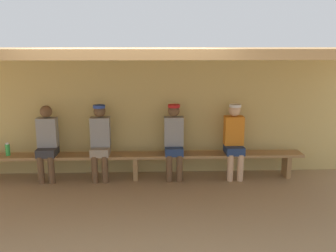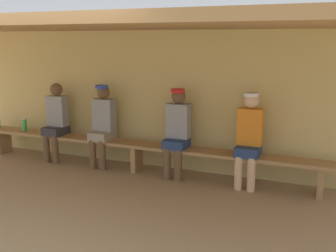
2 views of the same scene
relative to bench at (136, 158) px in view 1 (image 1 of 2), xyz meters
The scene contains 9 objects.
ground_plane 1.60m from the bench, 90.00° to the right, with size 24.00×24.00×0.00m, color #9E7F59.
back_wall 0.84m from the bench, 90.00° to the left, with size 8.00×0.20×2.20m, color tan.
dugout_roof 2.06m from the bench, 90.00° to the right, with size 8.00×2.80×0.12m, color #9E7547.
bench is the anchor object (origin of this frame).
player_leftmost 0.71m from the bench, behind, with size 0.34×0.42×1.34m.
player_with_sunglasses 1.80m from the bench, ahead, with size 0.34×0.42×1.34m.
player_near_post 1.58m from the bench, behind, with size 0.34×0.42×1.34m.
player_shirtless_tan 0.77m from the bench, ahead, with size 0.34×0.42×1.34m.
water_bottle_green 2.24m from the bench, behind, with size 0.08×0.08×0.23m.
Camera 1 is at (0.33, -4.80, 2.37)m, focal length 39.56 mm.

